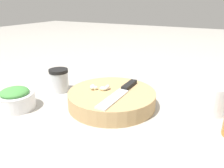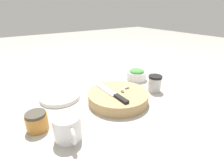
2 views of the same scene
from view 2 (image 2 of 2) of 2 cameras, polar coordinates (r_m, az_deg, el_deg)
ground_plane at (r=0.84m, az=-2.37°, el=-6.25°), size 5.00×5.00×0.00m
cutting_board at (r=0.84m, az=1.99°, el=-4.29°), size 0.29×0.29×0.05m
chef_knife at (r=0.81m, az=0.37°, el=-3.21°), size 0.04×0.24×0.01m
garlic_cloves at (r=0.86m, az=4.10°, el=-1.47°), size 0.07×0.05×0.02m
herb_bowl at (r=1.11m, az=8.03°, el=3.12°), size 0.12×0.12×0.07m
spice_jar at (r=0.97m, az=13.79°, el=0.23°), size 0.07×0.07×0.09m
coffee_mug at (r=0.63m, az=-14.29°, el=-13.72°), size 0.09×0.13×0.09m
plate_stack at (r=0.92m, az=-16.59°, el=-3.98°), size 0.20×0.20×0.02m
honey_jar at (r=0.72m, az=-23.33°, el=-11.14°), size 0.08×0.08×0.07m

